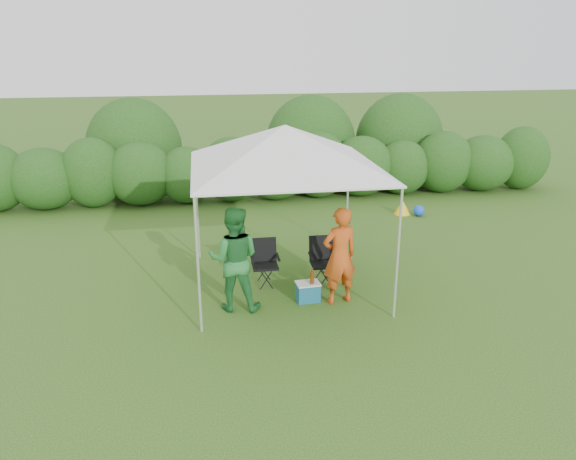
{
  "coord_description": "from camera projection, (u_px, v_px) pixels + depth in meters",
  "views": [
    {
      "loc": [
        -1.38,
        -8.56,
        4.19
      ],
      "look_at": [
        0.03,
        0.4,
        1.05
      ],
      "focal_mm": 35.0,
      "sensor_mm": 36.0,
      "label": 1
    }
  ],
  "objects": [
    {
      "name": "ground",
      "position": [
        290.0,
        296.0,
        9.56
      ],
      "size": [
        70.0,
        70.0,
        0.0
      ],
      "primitive_type": "plane",
      "color": "#3D641F"
    },
    {
      "name": "hedge",
      "position": [
        258.0,
        170.0,
        14.91
      ],
      "size": [
        16.88,
        1.53,
        1.8
      ],
      "color": "#255219",
      "rests_on": "ground"
    },
    {
      "name": "cooler",
      "position": [
        308.0,
        292.0,
        9.34
      ],
      "size": [
        0.41,
        0.31,
        0.33
      ],
      "rotation": [
        0.0,
        0.0,
        0.09
      ],
      "color": "#1B5D80",
      "rests_on": "ground"
    },
    {
      "name": "chair_left",
      "position": [
        264.0,
        259.0,
        9.92
      ],
      "size": [
        0.5,
        0.45,
        0.81
      ],
      "rotation": [
        0.0,
        0.0,
        0.0
      ],
      "color": "black",
      "rests_on": "ground"
    },
    {
      "name": "man",
      "position": [
        340.0,
        256.0,
        9.09
      ],
      "size": [
        0.67,
        0.52,
        1.64
      ],
      "primitive_type": "imported",
      "rotation": [
        0.0,
        0.0,
        3.37
      ],
      "color": "#CD4B17",
      "rests_on": "ground"
    },
    {
      "name": "chair_right",
      "position": [
        323.0,
        257.0,
        9.99
      ],
      "size": [
        0.52,
        0.47,
        0.83
      ],
      "rotation": [
        0.0,
        0.0,
        -0.02
      ],
      "color": "black",
      "rests_on": "ground"
    },
    {
      "name": "woman",
      "position": [
        234.0,
        259.0,
        8.87
      ],
      "size": [
        0.94,
        0.79,
        1.71
      ],
      "primitive_type": "imported",
      "rotation": [
        0.0,
        0.0,
        2.95
      ],
      "color": "#287B37",
      "rests_on": "ground"
    },
    {
      "name": "lawn_toy",
      "position": [
        407.0,
        208.0,
        13.87
      ],
      "size": [
        0.68,
        0.57,
        0.34
      ],
      "color": "yellow",
      "rests_on": "ground"
    },
    {
      "name": "bottle",
      "position": [
        312.0,
        276.0,
        9.22
      ],
      "size": [
        0.07,
        0.07,
        0.27
      ],
      "primitive_type": "cylinder",
      "color": "#592D0C",
      "rests_on": "cooler"
    },
    {
      "name": "canopy",
      "position": [
        285.0,
        147.0,
        9.22
      ],
      "size": [
        3.1,
        3.1,
        2.83
      ],
      "color": "silver",
      "rests_on": "ground"
    }
  ]
}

